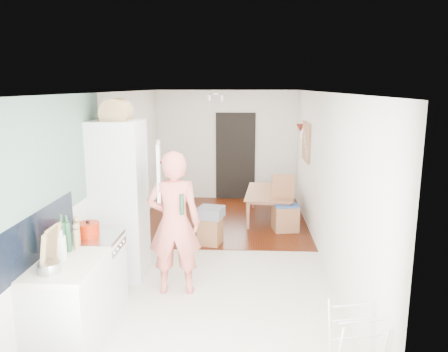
# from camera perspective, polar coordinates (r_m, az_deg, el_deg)

# --- Properties ---
(room_shell) EXTENTS (3.20, 7.00, 2.50)m
(room_shell) POSITION_cam_1_polar(r_m,az_deg,el_deg) (6.57, -0.94, -0.09)
(room_shell) COLOR silver
(room_shell) RESTS_ON ground
(floor) EXTENTS (3.20, 7.00, 0.01)m
(floor) POSITION_cam_1_polar(r_m,az_deg,el_deg) (6.93, -0.91, -10.25)
(floor) COLOR beige
(floor) RESTS_ON ground
(wood_floor_overlay) EXTENTS (3.20, 3.30, 0.01)m
(wood_floor_overlay) POSITION_cam_1_polar(r_m,az_deg,el_deg) (8.67, -0.11, -5.65)
(wood_floor_overlay) COLOR #4F1C05
(wood_floor_overlay) RESTS_ON room_shell
(sage_wall_panel) EXTENTS (0.02, 3.00, 1.30)m
(sage_wall_panel) POSITION_cam_1_polar(r_m,az_deg,el_deg) (4.91, -21.47, 2.20)
(sage_wall_panel) COLOR slate
(sage_wall_panel) RESTS_ON room_shell
(tile_splashback) EXTENTS (0.02, 1.90, 0.50)m
(tile_splashback) POSITION_cam_1_polar(r_m,az_deg,el_deg) (4.59, -23.55, -7.63)
(tile_splashback) COLOR black
(tile_splashback) RESTS_ON room_shell
(doorway_recess) EXTENTS (0.90, 0.04, 2.00)m
(doorway_recess) POSITION_cam_1_polar(r_m,az_deg,el_deg) (10.02, 1.51, 2.57)
(doorway_recess) COLOR black
(doorway_recess) RESTS_ON room_shell
(base_cabinet) EXTENTS (0.60, 0.90, 0.86)m
(base_cabinet) POSITION_cam_1_polar(r_m,az_deg,el_deg) (4.75, -19.61, -16.09)
(base_cabinet) COLOR silver
(base_cabinet) RESTS_ON room_shell
(worktop) EXTENTS (0.62, 0.92, 0.06)m
(worktop) POSITION_cam_1_polar(r_m,az_deg,el_deg) (4.56, -20.01, -10.95)
(worktop) COLOR white
(worktop) RESTS_ON room_shell
(range_cooker) EXTENTS (0.60, 0.60, 0.88)m
(range_cooker) POSITION_cam_1_polar(r_m,az_deg,el_deg) (5.38, -16.55, -12.41)
(range_cooker) COLOR silver
(range_cooker) RESTS_ON room_shell
(cooker_top) EXTENTS (0.60, 0.60, 0.04)m
(cooker_top) POSITION_cam_1_polar(r_m,az_deg,el_deg) (5.21, -16.84, -7.77)
(cooker_top) COLOR #B7B7B9
(cooker_top) RESTS_ON room_shell
(fridge_housing) EXTENTS (0.66, 0.66, 2.15)m
(fridge_housing) POSITION_cam_1_polar(r_m,az_deg,el_deg) (6.08, -13.49, -3.08)
(fridge_housing) COLOR silver
(fridge_housing) RESTS_ON room_shell
(fridge_door) EXTENTS (0.14, 0.56, 0.70)m
(fridge_door) POSITION_cam_1_polar(r_m,az_deg,el_deg) (5.54, -8.52, 0.74)
(fridge_door) COLOR silver
(fridge_door) RESTS_ON room_shell
(fridge_interior) EXTENTS (0.02, 0.52, 0.66)m
(fridge_interior) POSITION_cam_1_polar(r_m,az_deg,el_deg) (5.89, -10.81, 1.32)
(fridge_interior) COLOR white
(fridge_interior) RESTS_ON room_shell
(pinboard) EXTENTS (0.03, 0.90, 0.70)m
(pinboard) POSITION_cam_1_polar(r_m,az_deg,el_deg) (8.46, 10.69, 4.43)
(pinboard) COLOR #AC774C
(pinboard) RESTS_ON room_shell
(pinboard_frame) EXTENTS (0.00, 0.94, 0.74)m
(pinboard_frame) POSITION_cam_1_polar(r_m,az_deg,el_deg) (8.46, 10.59, 4.43)
(pinboard_frame) COLOR #9F6247
(pinboard_frame) RESTS_ON room_shell
(wall_sconce) EXTENTS (0.18, 0.18, 0.16)m
(wall_sconce) POSITION_cam_1_polar(r_m,az_deg,el_deg) (9.07, 9.93, 6.21)
(wall_sconce) COLOR maroon
(wall_sconce) RESTS_ON room_shell
(person) EXTENTS (0.82, 0.58, 2.16)m
(person) POSITION_cam_1_polar(r_m,az_deg,el_deg) (5.45, -6.57, -4.51)
(person) COLOR #E66E61
(person) RESTS_ON floor
(dining_table) EXTENTS (0.85, 1.40, 0.47)m
(dining_table) POSITION_cam_1_polar(r_m,az_deg,el_deg) (8.69, 6.10, -4.09)
(dining_table) COLOR #9F6247
(dining_table) RESTS_ON floor
(dining_chair) EXTENTS (0.49, 0.49, 1.01)m
(dining_chair) POSITION_cam_1_polar(r_m,az_deg,el_deg) (7.96, 8.04, -3.62)
(dining_chair) COLOR #9F6247
(dining_chair) RESTS_ON floor
(stool) EXTENTS (0.42, 0.42, 0.46)m
(stool) POSITION_cam_1_polar(r_m,az_deg,el_deg) (7.29, -1.80, -7.21)
(stool) COLOR #9F6247
(stool) RESTS_ON floor
(grey_drape) EXTENTS (0.48, 0.48, 0.18)m
(grey_drape) POSITION_cam_1_polar(r_m,az_deg,el_deg) (7.20, -1.76, -4.79)
(grey_drape) COLOR gray
(grey_drape) RESTS_ON stool
(drying_rack) EXTENTS (0.44, 0.41, 0.74)m
(drying_rack) POSITION_cam_1_polar(r_m,az_deg,el_deg) (4.17, 16.74, -21.02)
(drying_rack) COLOR silver
(drying_rack) RESTS_ON floor
(bread_bin) EXTENTS (0.45, 0.43, 0.20)m
(bread_bin) POSITION_cam_1_polar(r_m,az_deg,el_deg) (5.87, -13.88, 8.05)
(bread_bin) COLOR tan
(bread_bin) RESTS_ON fridge_housing
(red_casserole) EXTENTS (0.28, 0.28, 0.15)m
(red_casserole) POSITION_cam_1_polar(r_m,az_deg,el_deg) (5.21, -17.33, -6.69)
(red_casserole) COLOR #BB1F04
(red_casserole) RESTS_ON cooker_top
(steel_pan) EXTENTS (0.23, 0.23, 0.10)m
(steel_pan) POSITION_cam_1_polar(r_m,az_deg,el_deg) (4.35, -21.84, -11.05)
(steel_pan) COLOR #B7B7B9
(steel_pan) RESTS_ON worktop
(held_bottle) EXTENTS (0.05, 0.05, 0.25)m
(held_bottle) POSITION_cam_1_polar(r_m,az_deg,el_deg) (5.28, -5.53, -3.73)
(held_bottle) COLOR #1B4424
(held_bottle) RESTS_ON person
(bottle_a) EXTENTS (0.09, 0.09, 0.32)m
(bottle_a) POSITION_cam_1_polar(r_m,az_deg,el_deg) (4.77, -20.39, -7.52)
(bottle_a) COLOR #1B4424
(bottle_a) RESTS_ON worktop
(bottle_b) EXTENTS (0.08, 0.08, 0.31)m
(bottle_b) POSITION_cam_1_polar(r_m,az_deg,el_deg) (4.79, -19.77, -7.49)
(bottle_b) COLOR #1B4424
(bottle_b) RESTS_ON worktop
(bottle_c) EXTENTS (0.11, 0.11, 0.24)m
(bottle_c) POSITION_cam_1_polar(r_m,az_deg,el_deg) (4.61, -20.48, -8.75)
(bottle_c) COLOR silver
(bottle_c) RESTS_ON worktop
(pepper_mill_front) EXTENTS (0.07, 0.07, 0.22)m
(pepper_mill_front) POSITION_cam_1_polar(r_m,az_deg,el_deg) (4.84, -18.74, -7.81)
(pepper_mill_front) COLOR tan
(pepper_mill_front) RESTS_ON worktop
(pepper_mill_back) EXTENTS (0.07, 0.07, 0.24)m
(pepper_mill_back) POSITION_cam_1_polar(r_m,az_deg,el_deg) (5.00, -18.65, -7.04)
(pepper_mill_back) COLOR tan
(pepper_mill_back) RESTS_ON worktop
(chopping_boards) EXTENTS (0.13, 0.29, 0.39)m
(chopping_boards) POSITION_cam_1_polar(r_m,az_deg,el_deg) (4.43, -21.73, -8.62)
(chopping_boards) COLOR tan
(chopping_boards) RESTS_ON worktop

